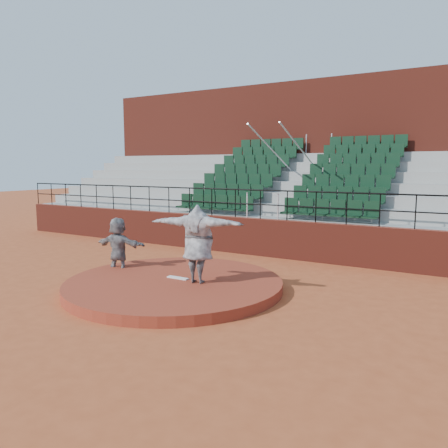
{
  "coord_description": "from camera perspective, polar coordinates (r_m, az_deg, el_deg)",
  "views": [
    {
      "loc": [
        6.6,
        -8.7,
        3.12
      ],
      "look_at": [
        0.0,
        2.5,
        1.4
      ],
      "focal_mm": 35.0,
      "sensor_mm": 36.0,
      "label": 1
    }
  ],
  "objects": [
    {
      "name": "seating_deck",
      "position": [
        18.63,
        9.65,
        2.27
      ],
      "size": [
        24.0,
        5.97,
        4.63
      ],
      "color": "gray",
      "rests_on": "ground"
    },
    {
      "name": "fielder",
      "position": [
        12.85,
        -13.64,
        -2.89
      ],
      "size": [
        1.61,
        0.71,
        1.68
      ],
      "primitive_type": "imported",
      "rotation": [
        0.0,
        0.0,
        3.28
      ],
      "color": "black",
      "rests_on": "ground"
    },
    {
      "name": "pitchers_mound",
      "position": [
        11.32,
        -6.5,
        -7.86
      ],
      "size": [
        5.5,
        5.5,
        0.25
      ],
      "primitive_type": "cylinder",
      "color": "maroon",
      "rests_on": "ground"
    },
    {
      "name": "ground",
      "position": [
        11.35,
        -6.49,
        -8.46
      ],
      "size": [
        90.0,
        90.0,
        0.0
      ],
      "primitive_type": "plane",
      "color": "#AC4D27",
      "rests_on": "ground"
    },
    {
      "name": "pitcher",
      "position": [
        10.78,
        -3.44,
        -2.61
      ],
      "size": [
        2.47,
        1.14,
        1.95
      ],
      "primitive_type": "imported",
      "rotation": [
        0.0,
        0.0,
        3.35
      ],
      "color": "black",
      "rests_on": "pitchers_mound"
    },
    {
      "name": "pitching_rubber",
      "position": [
        11.4,
        -6.05,
        -7.01
      ],
      "size": [
        0.6,
        0.15,
        0.03
      ],
      "primitive_type": "cube",
      "color": "white",
      "rests_on": "pitchers_mound"
    },
    {
      "name": "press_box_facade",
      "position": [
        22.3,
        13.44,
        8.45
      ],
      "size": [
        24.0,
        3.0,
        7.1
      ],
      "primitive_type": "cube",
      "color": "maroon",
      "rests_on": "ground"
    },
    {
      "name": "wall_railing",
      "position": [
        15.24,
        4.78,
        3.41
      ],
      "size": [
        24.04,
        0.05,
        1.03
      ],
      "color": "black",
      "rests_on": "boundary_wall"
    },
    {
      "name": "boundary_wall",
      "position": [
        15.4,
        4.73,
        -1.71
      ],
      "size": [
        24.0,
        0.3,
        1.3
      ],
      "primitive_type": "cube",
      "color": "maroon",
      "rests_on": "ground"
    }
  ]
}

